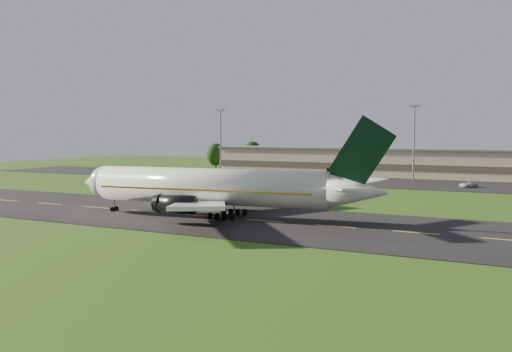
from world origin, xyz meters
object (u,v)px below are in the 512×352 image
at_px(terminal, 430,164).
at_px(light_mast_centre, 414,134).
at_px(service_vehicle_a, 298,176).
at_px(light_mast_west, 221,134).
at_px(service_vehicle_b, 362,178).
at_px(airliner, 215,187).
at_px(service_vehicle_c, 468,184).

relative_size(terminal, light_mast_centre, 7.13).
bearing_deg(service_vehicle_a, light_mast_west, 173.05).
distance_m(light_mast_centre, service_vehicle_a, 33.47).
bearing_deg(service_vehicle_b, light_mast_centre, -45.75).
bearing_deg(airliner, light_mast_west, 113.45).
height_order(light_mast_west, light_mast_centre, same).
bearing_deg(light_mast_west, light_mast_centre, 0.00).
relative_size(light_mast_west, service_vehicle_c, 4.28).
bearing_deg(light_mast_centre, service_vehicle_a, -166.88).
distance_m(light_mast_west, service_vehicle_a, 32.67).
bearing_deg(terminal, service_vehicle_b, -121.69).
distance_m(service_vehicle_b, service_vehicle_c, 28.30).
xyz_separation_m(terminal, light_mast_centre, (-1.40, -16.18, 8.75)).
height_order(service_vehicle_a, service_vehicle_c, service_vehicle_a).
distance_m(terminal, service_vehicle_b, 26.16).
xyz_separation_m(airliner, service_vehicle_c, (29.02, 67.97, -3.90)).
xyz_separation_m(terminal, service_vehicle_c, (14.01, -28.11, -3.23)).
height_order(airliner, service_vehicle_c, airliner).
xyz_separation_m(airliner, light_mast_west, (-46.39, 79.90, 8.08)).
bearing_deg(light_mast_west, terminal, 14.76).
relative_size(light_mast_centre, service_vehicle_b, 4.73).
height_order(light_mast_west, service_vehicle_c, light_mast_west).
distance_m(airliner, service_vehicle_a, 74.83).
bearing_deg(terminal, light_mast_west, -165.24).
bearing_deg(service_vehicle_c, service_vehicle_b, -158.99).
xyz_separation_m(terminal, service_vehicle_b, (-13.64, -22.09, -3.18)).
xyz_separation_m(service_vehicle_b, service_vehicle_c, (27.65, -6.02, -0.05)).
relative_size(light_mast_west, service_vehicle_a, 5.13).
distance_m(airliner, service_vehicle_b, 74.10).
xyz_separation_m(light_mast_west, light_mast_centre, (60.00, 0.00, 0.00)).
bearing_deg(airliner, light_mast_centre, 73.64).
distance_m(airliner, terminal, 97.25).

